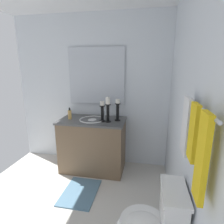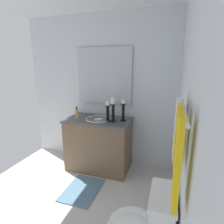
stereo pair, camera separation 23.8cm
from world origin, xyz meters
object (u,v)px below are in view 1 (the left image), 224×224
soap_bottle (70,114)px  candle_holder_mid (102,111)px  towel_near_vanity (186,126)px  towel_center (193,132)px  vanity_cabinet (93,145)px  candle_holder_short (108,109)px  bath_mat (80,192)px  sink_basin (92,122)px  mirror (96,76)px  candle_holder_tall (118,109)px  towel_near_corner (202,158)px  towel_bar (200,107)px

soap_bottle → candle_holder_mid: bearing=87.7°
towel_near_vanity → towel_center: same height
towel_near_vanity → candle_holder_mid: bearing=-142.4°
towel_center → soap_bottle: bearing=-134.7°
vanity_cabinet → candle_holder_short: 0.67m
soap_bottle → vanity_cabinet: bearing=94.9°
candle_holder_short → soap_bottle: size_ratio=2.05×
towel_near_vanity → bath_mat: (-0.64, -1.11, -1.22)m
sink_basin → towel_center: 1.91m
mirror → towel_near_vanity: 1.92m
mirror → soap_bottle: size_ratio=5.11×
vanity_cabinet → bath_mat: vanity_cabinet is taller
towel_center → bath_mat: towel_center is taller
candle_holder_short → soap_bottle: bearing=-92.9°
sink_basin → candle_holder_short: size_ratio=1.09×
candle_holder_mid → candle_holder_tall: bearing=111.5°
towel_near_vanity → towel_center: size_ratio=1.16×
mirror → soap_bottle: (0.31, -0.35, -0.57)m
sink_basin → mirror: (-0.28, -0.00, 0.69)m
vanity_cabinet → towel_near_corner: size_ratio=2.12×
candle_holder_short → mirror: bearing=-142.4°
candle_holder_tall → candle_holder_short: bearing=-53.7°
candle_holder_mid → towel_center: 1.73m
sink_basin → candle_holder_tall: size_ratio=1.22×
mirror → bath_mat: size_ratio=1.53×
candle_holder_tall → sink_basin: bearing=-85.2°
mirror → candle_holder_tall: size_ratio=2.78×
candle_holder_mid → soap_bottle: 0.54m
candle_holder_short → towel_bar: 1.71m
mirror → towel_center: 2.10m
mirror → bath_mat: mirror is taller
candle_holder_tall → soap_bottle: candle_holder_tall is taller
mirror → soap_bottle: mirror is taller
sink_basin → candle_holder_mid: 0.27m
candle_holder_short → candle_holder_mid: size_ratio=1.22×
candle_holder_short → sink_basin: bearing=-103.2°
vanity_cabinet → candle_holder_mid: 0.61m
candle_holder_short → candle_holder_mid: bearing=-96.2°
mirror → candle_holder_mid: (0.33, 0.18, -0.49)m
sink_basin → towel_near_corner: 2.07m
sink_basin → candle_holder_tall: bearing=94.8°
candle_holder_tall → mirror: bearing=-122.1°
vanity_cabinet → candle_holder_short: candle_holder_short is taller
candle_holder_short → candle_holder_mid: 0.10m
candle_holder_tall → towel_near_vanity: size_ratio=0.79×
mirror → towel_center: (1.76, 1.11, -0.24)m
mirror → bath_mat: (0.91, -0.00, -1.48)m
candle_holder_mid → mirror: bearing=-152.1°
candle_holder_tall → towel_center: size_ratio=0.91×
towel_near_vanity → bath_mat: 1.77m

